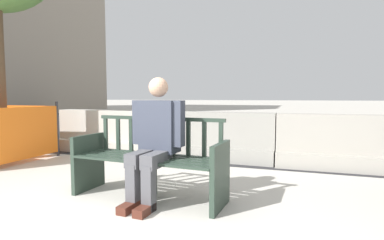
{
  "coord_description": "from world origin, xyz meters",
  "views": [
    {
      "loc": [
        1.5,
        -1.93,
        1.11
      ],
      "look_at": [
        0.02,
        2.45,
        0.75
      ],
      "focal_mm": 28.0,
      "sensor_mm": 36.0,
      "label": 1
    }
  ],
  "objects_px": {
    "street_bench": "(149,162)",
    "jersey_barrier_right": "(343,147)",
    "construction_fence": "(0,131)",
    "seated_person": "(155,137)",
    "jersey_barrier_centre": "(217,140)",
    "jersey_barrier_left": "(104,135)"
  },
  "relations": [
    {
      "from": "street_bench",
      "to": "seated_person",
      "type": "bearing_deg",
      "value": -31.43
    },
    {
      "from": "street_bench",
      "to": "seated_person",
      "type": "relative_size",
      "value": 1.31
    },
    {
      "from": "jersey_barrier_centre",
      "to": "jersey_barrier_left",
      "type": "xyz_separation_m",
      "value": [
        -2.38,
        0.02,
        0.0
      ]
    },
    {
      "from": "jersey_barrier_centre",
      "to": "jersey_barrier_right",
      "type": "height_order",
      "value": "same"
    },
    {
      "from": "jersey_barrier_left",
      "to": "jersey_barrier_right",
      "type": "xyz_separation_m",
      "value": [
        4.39,
        -0.08,
        0.0
      ]
    },
    {
      "from": "jersey_barrier_centre",
      "to": "jersey_barrier_left",
      "type": "height_order",
      "value": "same"
    },
    {
      "from": "construction_fence",
      "to": "jersey_barrier_centre",
      "type": "bearing_deg",
      "value": 20.13
    },
    {
      "from": "street_bench",
      "to": "jersey_barrier_centre",
      "type": "height_order",
      "value": "street_bench"
    },
    {
      "from": "street_bench",
      "to": "jersey_barrier_right",
      "type": "height_order",
      "value": "street_bench"
    },
    {
      "from": "jersey_barrier_right",
      "to": "construction_fence",
      "type": "bearing_deg",
      "value": -167.47
    },
    {
      "from": "jersey_barrier_left",
      "to": "jersey_barrier_right",
      "type": "relative_size",
      "value": 1.01
    },
    {
      "from": "jersey_barrier_centre",
      "to": "construction_fence",
      "type": "bearing_deg",
      "value": -159.87
    },
    {
      "from": "jersey_barrier_left",
      "to": "jersey_barrier_right",
      "type": "height_order",
      "value": "same"
    },
    {
      "from": "jersey_barrier_left",
      "to": "street_bench",
      "type": "bearing_deg",
      "value": -46.2
    },
    {
      "from": "construction_fence",
      "to": "seated_person",
      "type": "bearing_deg",
      "value": -16.14
    },
    {
      "from": "seated_person",
      "to": "construction_fence",
      "type": "height_order",
      "value": "seated_person"
    },
    {
      "from": "jersey_barrier_left",
      "to": "jersey_barrier_centre",
      "type": "bearing_deg",
      "value": -0.37
    },
    {
      "from": "seated_person",
      "to": "jersey_barrier_right",
      "type": "distance_m",
      "value": 3.11
    },
    {
      "from": "jersey_barrier_right",
      "to": "jersey_barrier_centre",
      "type": "bearing_deg",
      "value": 178.07
    },
    {
      "from": "street_bench",
      "to": "jersey_barrier_right",
      "type": "relative_size",
      "value": 0.86
    },
    {
      "from": "construction_fence",
      "to": "street_bench",
      "type": "bearing_deg",
      "value": -15.6
    },
    {
      "from": "street_bench",
      "to": "construction_fence",
      "type": "relative_size",
      "value": 1.29
    }
  ]
}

